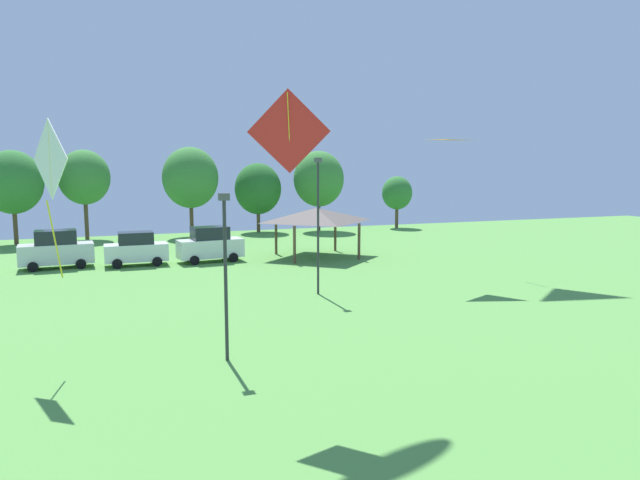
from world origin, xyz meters
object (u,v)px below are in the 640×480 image
(treeline_tree_1, at_px, (12,182))
(park_pavilion, at_px, (316,215))
(kite_flying_8, at_px, (289,132))
(kite_flying_3, at_px, (443,153))
(kite_flying_7, at_px, (50,164))
(parked_car_second_from_left, at_px, (136,249))
(treeline_tree_3, at_px, (190,178))
(treeline_tree_2, at_px, (84,177))
(light_post_2, at_px, (318,219))
(treeline_tree_5, at_px, (319,179))
(treeline_tree_6, at_px, (397,193))
(light_post_1, at_px, (225,267))
(treeline_tree_4, at_px, (258,189))
(parked_car_leftmost, at_px, (56,250))
(parked_car_third_from_left, at_px, (210,245))

(treeline_tree_1, bearing_deg, park_pavilion, -35.29)
(kite_flying_8, bearing_deg, kite_flying_3, 44.78)
(kite_flying_7, xyz_separation_m, parked_car_second_from_left, (3.32, 19.54, -5.49))
(kite_flying_3, height_order, parked_car_second_from_left, kite_flying_3)
(treeline_tree_3, bearing_deg, park_pavilion, -66.68)
(kite_flying_8, bearing_deg, treeline_tree_2, 99.12)
(parked_car_second_from_left, distance_m, light_post_2, 15.21)
(treeline_tree_5, bearing_deg, kite_flying_3, -94.97)
(light_post_2, distance_m, treeline_tree_6, 33.92)
(parked_car_second_from_left, relative_size, park_pavilion, 0.65)
(parked_car_second_from_left, xyz_separation_m, treeline_tree_6, (27.78, 15.39, 2.65))
(parked_car_second_from_left, xyz_separation_m, light_post_1, (1.90, -20.88, 2.11))
(treeline_tree_1, xyz_separation_m, treeline_tree_5, (27.81, 0.84, 0.07))
(treeline_tree_5, relative_size, treeline_tree_6, 1.47)
(kite_flying_7, relative_size, treeline_tree_4, 0.73)
(kite_flying_7, xyz_separation_m, light_post_2, (11.66, 7.14, -2.71))
(parked_car_second_from_left, relative_size, light_post_1, 0.72)
(kite_flying_8, bearing_deg, treeline_tree_6, 58.13)
(parked_car_leftmost, bearing_deg, treeline_tree_1, 102.30)
(kite_flying_8, distance_m, parked_car_second_from_left, 25.40)
(light_post_2, height_order, treeline_tree_3, treeline_tree_3)
(parked_car_third_from_left, bearing_deg, parked_car_second_from_left, 171.43)
(parked_car_third_from_left, relative_size, treeline_tree_5, 0.56)
(light_post_2, bearing_deg, parked_car_third_from_left, 105.72)
(treeline_tree_6, bearing_deg, treeline_tree_4, 175.76)
(parked_car_leftmost, bearing_deg, light_post_1, -76.90)
(treeline_tree_1, distance_m, treeline_tree_2, 5.83)
(light_post_1, distance_m, treeline_tree_6, 44.56)
(parked_car_leftmost, xyz_separation_m, light_post_1, (6.80, -21.63, 2.01))
(kite_flying_8, height_order, treeline_tree_1, kite_flying_8)
(light_post_1, bearing_deg, kite_flying_8, -72.06)
(light_post_2, bearing_deg, kite_flying_8, -113.86)
(treeline_tree_3, relative_size, treeline_tree_4, 1.21)
(park_pavilion, bearing_deg, parked_car_leftmost, 175.35)
(light_post_1, height_order, treeline_tree_5, treeline_tree_5)
(parked_car_second_from_left, distance_m, treeline_tree_3, 16.76)
(light_post_1, height_order, treeline_tree_2, treeline_tree_2)
(light_post_2, height_order, treeline_tree_4, light_post_2)
(park_pavilion, bearing_deg, treeline_tree_6, 46.54)
(treeline_tree_2, distance_m, treeline_tree_3, 9.35)
(treeline_tree_1, bearing_deg, light_post_1, -72.85)
(light_post_1, xyz_separation_m, treeline_tree_5, (16.85, 36.36, 2.12))
(park_pavilion, bearing_deg, parked_car_second_from_left, 176.95)
(treeline_tree_3, bearing_deg, treeline_tree_5, 1.64)
(treeline_tree_3, relative_size, treeline_tree_6, 1.51)
(parked_car_third_from_left, height_order, light_post_1, light_post_1)
(kite_flying_7, bearing_deg, treeline_tree_5, 57.77)
(treeline_tree_1, bearing_deg, kite_flying_8, -72.78)
(parked_car_leftmost, bearing_deg, treeline_tree_5, 27.53)
(treeline_tree_6, bearing_deg, kite_flying_7, -131.68)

